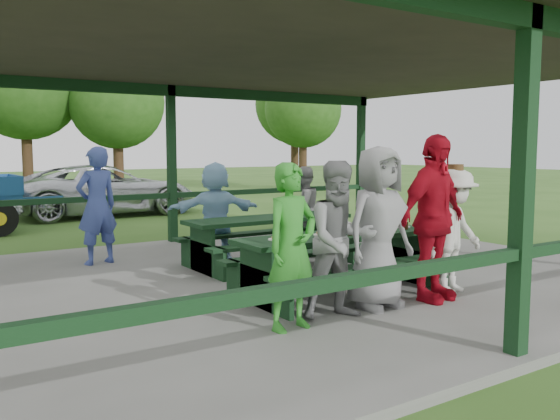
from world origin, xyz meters
TOP-DOWN VIEW (x-y plane):
  - ground at (0.00, 0.00)m, footprint 90.00×90.00m
  - concrete_slab at (0.00, 0.00)m, footprint 10.00×8.00m
  - pavilion_structure at (0.00, 0.00)m, footprint 10.60×8.60m
  - picnic_table_near at (0.09, -1.20)m, footprint 2.74×1.39m
  - picnic_table_far at (0.33, 0.80)m, footprint 2.66×1.39m
  - table_setting at (0.31, -1.17)m, footprint 2.23×0.45m
  - contestant_green at (-1.25, -2.11)m, footprint 0.66×0.48m
  - contestant_grey_left at (-0.60, -2.07)m, footprint 0.94×0.81m
  - contestant_grey_mid at (0.02, -1.98)m, footprint 0.92×0.63m
  - contestant_red at (0.78, -2.10)m, footprint 1.22×0.66m
  - contestant_white_fedora at (1.32, -1.96)m, footprint 1.06×0.68m
  - spectator_lblue at (-0.22, 1.56)m, footprint 1.55×0.85m
  - spectator_blue at (-1.88, 2.34)m, footprint 0.74×0.56m
  - spectator_grey at (1.51, 1.55)m, footprint 0.83×0.71m
  - pickup_truck at (0.53, 9.90)m, footprint 5.25×2.53m
  - tree_left at (-0.50, 15.28)m, footprint 3.88×3.88m
  - tree_mid at (2.26, 13.86)m, footprint 3.34×3.34m
  - tree_right at (10.86, 14.61)m, footprint 3.40×3.40m
  - tree_far_right at (11.60, 16.31)m, footprint 3.73×3.73m

SIDE VIEW (x-z plane):
  - ground at x=0.00m, z-range 0.00..0.00m
  - concrete_slab at x=0.00m, z-range 0.00..0.10m
  - picnic_table_far at x=0.33m, z-range 0.20..0.95m
  - picnic_table_near at x=0.09m, z-range 0.20..0.95m
  - pickup_truck at x=0.53m, z-range 0.00..1.44m
  - spectator_grey at x=1.51m, z-range 0.10..1.59m
  - table_setting at x=0.31m, z-range 0.83..0.93m
  - contestant_white_fedora at x=1.32m, z-range 0.08..1.69m
  - spectator_lblue at x=-0.22m, z-range 0.10..1.70m
  - contestant_green at x=-1.25m, z-range 0.10..1.77m
  - contestant_grey_left at x=-0.60m, z-range 0.10..1.78m
  - contestant_grey_mid at x=0.02m, z-range 0.10..1.94m
  - spectator_blue at x=-1.88m, z-range 0.10..1.94m
  - contestant_red at x=0.78m, z-range 0.10..2.08m
  - pavilion_structure at x=0.00m, z-range 1.55..4.79m
  - tree_mid at x=2.26m, z-range 0.92..6.13m
  - tree_right at x=10.86m, z-range 0.94..6.24m
  - tree_far_right at x=11.60m, z-range 1.03..6.86m
  - tree_left at x=-0.50m, z-range 1.07..7.14m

